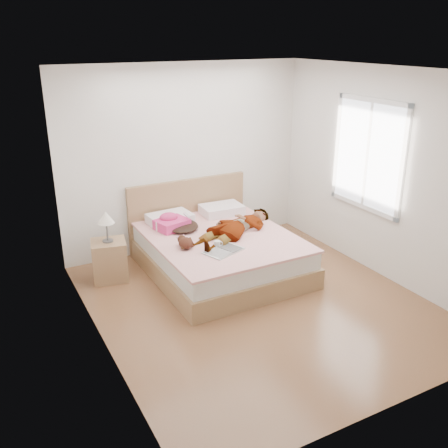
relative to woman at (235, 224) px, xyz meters
name	(u,v)px	position (x,y,z in m)	size (l,w,h in m)	color
ground	(258,303)	(-0.22, -0.97, -0.61)	(4.00, 4.00, 0.00)	#4E2B18
woman	(235,224)	(0.00, 0.00, 0.00)	(0.57, 1.52, 0.21)	white
hair	(181,225)	(-0.57, 0.45, -0.06)	(0.45, 0.55, 0.08)	black
phone	(187,215)	(-0.50, 0.40, 0.09)	(0.05, 0.10, 0.01)	silver
room_shell	(368,155)	(1.55, -0.67, 0.89)	(4.00, 4.00, 4.00)	white
bed	(217,250)	(-0.22, 0.07, -0.34)	(1.80, 2.08, 1.00)	brown
towel	(171,223)	(-0.69, 0.50, -0.02)	(0.47, 0.41, 0.21)	#EE4089
magazine	(223,250)	(-0.42, -0.48, -0.09)	(0.54, 0.45, 0.03)	white
coffee_mug	(217,244)	(-0.43, -0.35, -0.06)	(0.12, 0.09, 0.09)	silver
plush_toy	(185,242)	(-0.79, -0.18, -0.03)	(0.17, 0.26, 0.14)	black
nightstand	(109,257)	(-1.56, 0.44, -0.31)	(0.50, 0.46, 0.91)	brown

